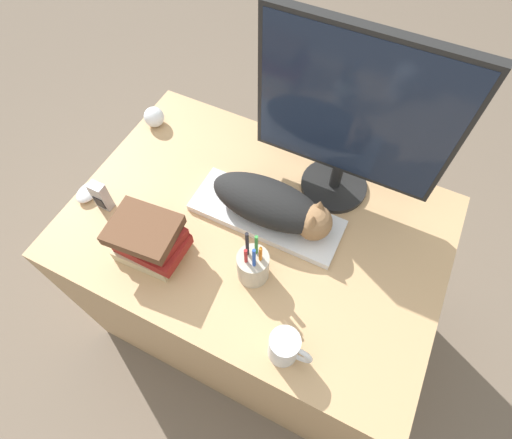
{
  "coord_description": "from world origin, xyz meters",
  "views": [
    {
      "loc": [
        0.27,
        -0.16,
        1.79
      ],
      "look_at": [
        0.01,
        0.37,
        0.83
      ],
      "focal_mm": 28.0,
      "sensor_mm": 36.0,
      "label": 1
    }
  ],
  "objects_px": {
    "pen_cup": "(253,266)",
    "baseball": "(154,117)",
    "keyboard": "(266,215)",
    "coffee_mug": "(285,348)",
    "computer_mouse": "(87,192)",
    "book_stack": "(149,239)",
    "cat": "(275,205)",
    "monitor": "(352,117)",
    "phone": "(101,196)"
  },
  "relations": [
    {
      "from": "monitor",
      "to": "coffee_mug",
      "type": "relative_size",
      "value": 4.88
    },
    {
      "from": "monitor",
      "to": "keyboard",
      "type": "bearing_deg",
      "value": -125.9
    },
    {
      "from": "keyboard",
      "to": "coffee_mug",
      "type": "distance_m",
      "value": 0.4
    },
    {
      "from": "cat",
      "to": "monitor",
      "type": "bearing_deg",
      "value": 59.14
    },
    {
      "from": "computer_mouse",
      "to": "pen_cup",
      "type": "distance_m",
      "value": 0.58
    },
    {
      "from": "baseball",
      "to": "keyboard",
      "type": "bearing_deg",
      "value": -19.1
    },
    {
      "from": "monitor",
      "to": "phone",
      "type": "bearing_deg",
      "value": -148.13
    },
    {
      "from": "cat",
      "to": "monitor",
      "type": "distance_m",
      "value": 0.31
    },
    {
      "from": "computer_mouse",
      "to": "pen_cup",
      "type": "bearing_deg",
      "value": -1.18
    },
    {
      "from": "monitor",
      "to": "phone",
      "type": "xyz_separation_m",
      "value": [
        -0.6,
        -0.37,
        -0.25
      ]
    },
    {
      "from": "pen_cup",
      "to": "book_stack",
      "type": "height_order",
      "value": "pen_cup"
    },
    {
      "from": "computer_mouse",
      "to": "book_stack",
      "type": "height_order",
      "value": "book_stack"
    },
    {
      "from": "cat",
      "to": "coffee_mug",
      "type": "height_order",
      "value": "cat"
    },
    {
      "from": "computer_mouse",
      "to": "cat",
      "type": "bearing_deg",
      "value": 17.06
    },
    {
      "from": "keyboard",
      "to": "book_stack",
      "type": "bearing_deg",
      "value": -134.52
    },
    {
      "from": "pen_cup",
      "to": "baseball",
      "type": "relative_size",
      "value": 2.9
    },
    {
      "from": "baseball",
      "to": "phone",
      "type": "height_order",
      "value": "phone"
    },
    {
      "from": "monitor",
      "to": "book_stack",
      "type": "xyz_separation_m",
      "value": [
        -0.38,
        -0.44,
        -0.23
      ]
    },
    {
      "from": "keyboard",
      "to": "coffee_mug",
      "type": "xyz_separation_m",
      "value": [
        0.21,
        -0.34,
        0.04
      ]
    },
    {
      "from": "cat",
      "to": "monitor",
      "type": "relative_size",
      "value": 0.68
    },
    {
      "from": "monitor",
      "to": "computer_mouse",
      "type": "distance_m",
      "value": 0.82
    },
    {
      "from": "pen_cup",
      "to": "phone",
      "type": "height_order",
      "value": "pen_cup"
    },
    {
      "from": "coffee_mug",
      "to": "book_stack",
      "type": "xyz_separation_m",
      "value": [
        -0.45,
        0.1,
        0.02
      ]
    },
    {
      "from": "pen_cup",
      "to": "phone",
      "type": "xyz_separation_m",
      "value": [
        -0.51,
        0.0,
        -0.0
      ]
    },
    {
      "from": "baseball",
      "to": "book_stack",
      "type": "height_order",
      "value": "book_stack"
    },
    {
      "from": "coffee_mug",
      "to": "phone",
      "type": "xyz_separation_m",
      "value": [
        -0.67,
        0.16,
        -0.0
      ]
    },
    {
      "from": "keyboard",
      "to": "monitor",
      "type": "distance_m",
      "value": 0.37
    },
    {
      "from": "keyboard",
      "to": "phone",
      "type": "bearing_deg",
      "value": -158.76
    },
    {
      "from": "computer_mouse",
      "to": "book_stack",
      "type": "bearing_deg",
      "value": -13.88
    },
    {
      "from": "keyboard",
      "to": "baseball",
      "type": "height_order",
      "value": "baseball"
    },
    {
      "from": "cat",
      "to": "baseball",
      "type": "xyz_separation_m",
      "value": [
        -0.54,
        0.18,
        -0.05
      ]
    },
    {
      "from": "computer_mouse",
      "to": "keyboard",
      "type": "bearing_deg",
      "value": 17.8
    },
    {
      "from": "coffee_mug",
      "to": "book_stack",
      "type": "relative_size",
      "value": 0.56
    },
    {
      "from": "cat",
      "to": "book_stack",
      "type": "bearing_deg",
      "value": -137.32
    },
    {
      "from": "monitor",
      "to": "computer_mouse",
      "type": "height_order",
      "value": "monitor"
    },
    {
      "from": "cat",
      "to": "computer_mouse",
      "type": "distance_m",
      "value": 0.59
    },
    {
      "from": "pen_cup",
      "to": "baseball",
      "type": "xyz_separation_m",
      "value": [
        -0.56,
        0.36,
        -0.02
      ]
    },
    {
      "from": "monitor",
      "to": "book_stack",
      "type": "bearing_deg",
      "value": -130.96
    },
    {
      "from": "phone",
      "to": "baseball",
      "type": "bearing_deg",
      "value": 98.85
    },
    {
      "from": "monitor",
      "to": "coffee_mug",
      "type": "height_order",
      "value": "monitor"
    },
    {
      "from": "coffee_mug",
      "to": "cat",
      "type": "bearing_deg",
      "value": 118.54
    },
    {
      "from": "keyboard",
      "to": "computer_mouse",
      "type": "distance_m",
      "value": 0.56
    },
    {
      "from": "baseball",
      "to": "book_stack",
      "type": "bearing_deg",
      "value": -56.79
    },
    {
      "from": "monitor",
      "to": "pen_cup",
      "type": "xyz_separation_m",
      "value": [
        -0.1,
        -0.38,
        -0.25
      ]
    },
    {
      "from": "keyboard",
      "to": "book_stack",
      "type": "xyz_separation_m",
      "value": [
        -0.24,
        -0.24,
        0.06
      ]
    },
    {
      "from": "keyboard",
      "to": "baseball",
      "type": "relative_size",
      "value": 6.56
    },
    {
      "from": "keyboard",
      "to": "baseball",
      "type": "xyz_separation_m",
      "value": [
        -0.52,
        0.18,
        0.02
      ]
    },
    {
      "from": "coffee_mug",
      "to": "book_stack",
      "type": "distance_m",
      "value": 0.46
    },
    {
      "from": "computer_mouse",
      "to": "book_stack",
      "type": "relative_size",
      "value": 0.41
    },
    {
      "from": "keyboard",
      "to": "computer_mouse",
      "type": "bearing_deg",
      "value": -162.2
    }
  ]
}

